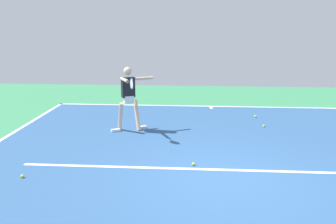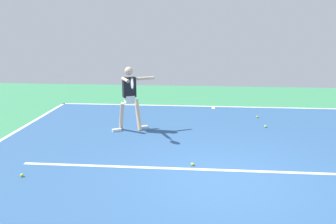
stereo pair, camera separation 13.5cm
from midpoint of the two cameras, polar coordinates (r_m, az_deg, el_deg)
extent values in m
plane|color=#388456|center=(6.99, 8.29, -10.35)|extent=(20.73, 20.73, 0.00)
cube|color=#2D5484|center=(6.99, 8.29, -10.33)|extent=(10.87, 12.36, 0.00)
cube|color=white|center=(12.83, 6.42, 0.90)|extent=(10.87, 0.10, 0.01)
cube|color=white|center=(7.39, 8.06, -8.95)|extent=(8.15, 0.10, 0.01)
cube|color=white|center=(12.63, 6.46, 0.70)|extent=(0.10, 0.30, 0.01)
cylinder|color=beige|center=(9.95, -5.26, -0.49)|extent=(0.28, 0.40, 0.83)
cube|color=white|center=(10.09, -4.43, -2.41)|extent=(0.26, 0.20, 0.07)
cylinder|color=beige|center=(9.83, -7.83, -0.74)|extent=(0.28, 0.40, 0.83)
cube|color=white|center=(9.89, -8.58, -2.86)|extent=(0.26, 0.20, 0.07)
cube|color=white|center=(9.79, -6.61, 1.98)|extent=(0.31, 0.29, 0.20)
cube|color=black|center=(9.73, -6.67, 3.86)|extent=(0.38, 0.31, 0.53)
sphere|color=beige|center=(9.66, -6.74, 6.39)|extent=(0.22, 0.22, 0.22)
cylinder|color=beige|center=(9.82, -4.25, 5.28)|extent=(0.51, 0.31, 0.08)
cylinder|color=beige|center=(9.39, -7.25, 5.01)|extent=(0.31, 0.51, 0.08)
cylinder|color=black|center=(9.03, -6.60, 4.68)|extent=(0.13, 0.21, 0.03)
torus|color=black|center=(8.80, -6.14, 4.45)|extent=(0.15, 0.27, 0.29)
cylinder|color=silver|center=(8.80, -6.14, 4.45)|extent=(0.12, 0.22, 0.25)
sphere|color=#C6E53D|center=(7.50, -22.34, -9.29)|extent=(0.07, 0.07, 0.07)
sphere|color=#C6E53D|center=(10.54, 14.44, -2.12)|extent=(0.07, 0.07, 0.07)
sphere|color=#CCE033|center=(7.53, 3.46, -8.15)|extent=(0.07, 0.07, 0.07)
sphere|color=yellow|center=(11.55, 13.20, -0.67)|extent=(0.07, 0.07, 0.07)
camera|label=1|loc=(0.07, -90.47, -0.12)|focal=38.92mm
camera|label=2|loc=(0.07, 89.53, 0.12)|focal=38.92mm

